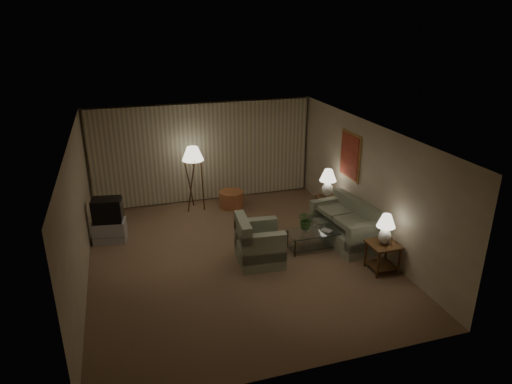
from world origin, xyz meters
TOP-DOWN VIEW (x-y plane):
  - ground at (0.00, 0.00)m, footprint 7.00×7.00m
  - room_shell at (0.02, 1.51)m, footprint 6.04×7.02m
  - sofa at (2.50, -0.03)m, footprint 1.88×1.22m
  - armchair at (0.41, -0.33)m, footprint 1.09×1.05m
  - side_table_near at (2.65, -1.38)m, footprint 0.57×0.57m
  - side_table_far at (2.65, 1.22)m, footprint 0.49×0.41m
  - table_lamp_near at (2.65, -1.38)m, footprint 0.36×0.36m
  - table_lamp_far at (2.65, 1.22)m, footprint 0.41×0.41m
  - coffee_table at (1.67, -0.13)m, footprint 1.09×0.60m
  - tv_cabinet at (-2.55, 1.55)m, footprint 0.85×0.66m
  - crt_tv at (-2.55, 1.55)m, footprint 0.76×0.63m
  - floor_lamp at (-0.39, 2.81)m, footprint 0.55×0.55m
  - ottoman at (0.57, 2.68)m, footprint 0.73×0.73m
  - vase at (1.52, -0.13)m, footprint 0.14×0.14m
  - flowers at (1.52, -0.13)m, footprint 0.41×0.36m
  - book at (1.92, -0.23)m, footprint 0.27×0.28m

SIDE VIEW (x-z plane):
  - ground at x=0.00m, z-range 0.00..0.00m
  - ottoman at x=0.57m, z-range 0.00..0.43m
  - tv_cabinet at x=-2.55m, z-range 0.00..0.50m
  - coffee_table at x=1.67m, z-range 0.07..0.48m
  - sofa at x=2.50m, z-range 0.00..0.76m
  - side_table_far at x=2.65m, z-range 0.10..0.70m
  - armchair at x=0.41m, z-range 0.00..0.80m
  - side_table_near at x=2.65m, z-range 0.12..0.72m
  - book at x=1.92m, z-range 0.41..0.43m
  - vase at x=1.52m, z-range 0.41..0.55m
  - crt_tv at x=-2.55m, z-range 0.50..1.03m
  - flowers at x=1.52m, z-range 0.55..0.98m
  - floor_lamp at x=-0.39m, z-range 0.04..1.74m
  - table_lamp_near at x=2.65m, z-range 0.66..1.29m
  - table_lamp_far at x=2.65m, z-range 0.66..1.38m
  - room_shell at x=0.02m, z-range 0.39..3.11m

